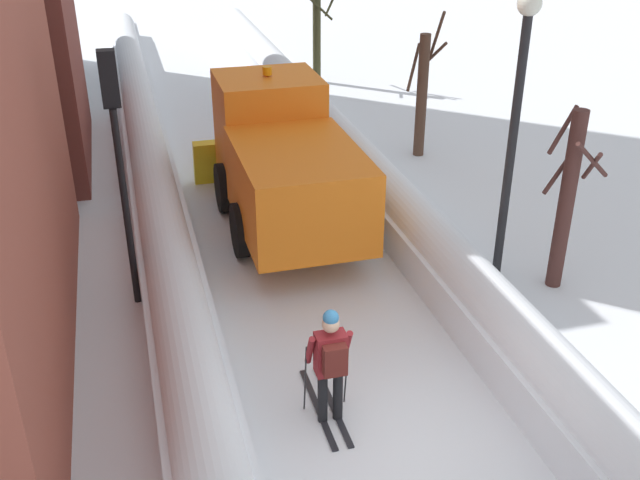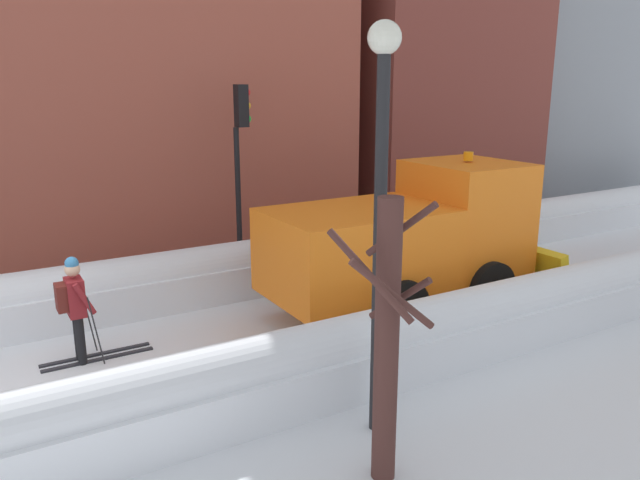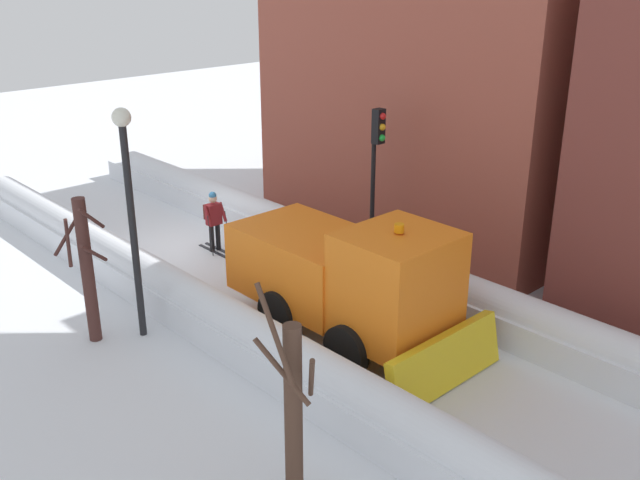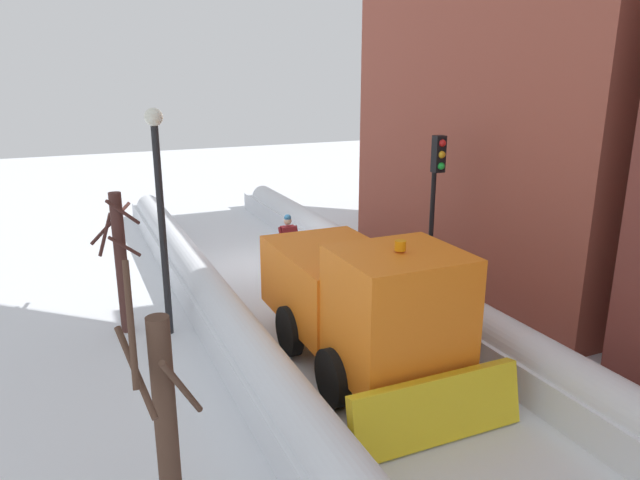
{
  "view_description": "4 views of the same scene",
  "coord_description": "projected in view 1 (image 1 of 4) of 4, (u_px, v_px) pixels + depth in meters",
  "views": [
    {
      "loc": [
        -2.91,
        -6.95,
        7.02
      ],
      "look_at": [
        0.24,
        4.45,
        0.95
      ],
      "focal_mm": 41.5,
      "sensor_mm": 36.0,
      "label": 1
    },
    {
      "loc": [
        9.54,
        -0.55,
        4.54
      ],
      "look_at": [
        -0.36,
        5.31,
        1.55
      ],
      "focal_mm": 34.73,
      "sensor_mm": 36.0,
      "label": 2
    },
    {
      "loc": [
        10.47,
        17.25,
        8.07
      ],
      "look_at": [
        -0.82,
        5.12,
        1.51
      ],
      "focal_mm": 40.42,
      "sensor_mm": 36.0,
      "label": 3
    },
    {
      "loc": [
        5.41,
        16.87,
        5.93
      ],
      "look_at": [
        -0.84,
        2.73,
        1.47
      ],
      "focal_mm": 32.79,
      "sensor_mm": 36.0,
      "label": 4
    }
  ],
  "objects": [
    {
      "name": "bare_tree_mid",
      "position": [
        422.0,
        92.0,
        19.07
      ],
      "size": [
        0.96,
        1.06,
        3.81
      ],
      "color": "#4A3226",
      "rests_on": "ground"
    },
    {
      "name": "traffic_light_pole",
      "position": [
        116.0,
        133.0,
        11.91
      ],
      "size": [
        0.28,
        0.42,
        4.44
      ],
      "color": "black",
      "rests_on": "ground"
    },
    {
      "name": "snowbank_right",
      "position": [
        345.0,
        148.0,
        18.76
      ],
      "size": [
        1.1,
        36.0,
        1.15
      ],
      "color": "white",
      "rests_on": "ground"
    },
    {
      "name": "skier",
      "position": [
        331.0,
        361.0,
        9.98
      ],
      "size": [
        0.62,
        1.8,
        1.81
      ],
      "color": "black",
      "rests_on": "ground"
    },
    {
      "name": "plow_truck",
      "position": [
        283.0,
        161.0,
        15.35
      ],
      "size": [
        3.2,
        5.98,
        3.12
      ],
      "color": "orange",
      "rests_on": "ground"
    },
    {
      "name": "snowbank_left",
      "position": [
        151.0,
        167.0,
        17.62
      ],
      "size": [
        1.1,
        36.0,
        1.16
      ],
      "color": "white",
      "rests_on": "ground"
    },
    {
      "name": "bare_tree_far",
      "position": [
        317.0,
        22.0,
        25.44
      ],
      "size": [
        1.15,
        1.32,
        4.19
      ],
      "color": "#38371E",
      "rests_on": "ground"
    },
    {
      "name": "ground_plane",
      "position": [
        252.0,
        177.0,
        18.43
      ],
      "size": [
        80.0,
        80.0,
        0.0
      ],
      "primitive_type": "plane",
      "color": "white"
    },
    {
      "name": "bare_tree_near",
      "position": [
        567.0,
        198.0,
        12.96
      ],
      "size": [
        1.12,
        1.07,
        3.35
      ],
      "color": "#482924",
      "rests_on": "ground"
    },
    {
      "name": "street_lamp",
      "position": [
        516.0,
        108.0,
        12.5
      ],
      "size": [
        0.4,
        0.4,
        5.21
      ],
      "color": "black",
      "rests_on": "ground"
    }
  ]
}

